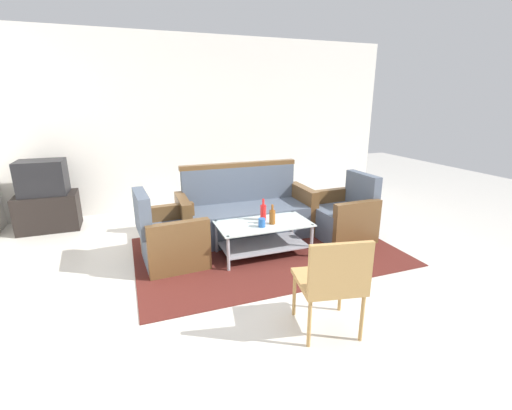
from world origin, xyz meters
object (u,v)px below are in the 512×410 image
object	(u,v)px
bottle_brown	(272,217)
television	(42,177)
armchair_left	(170,239)
tv_stand	(48,212)
wicker_chair	(333,278)
cup	(262,223)
coffee_table	(263,234)
armchair_right	(343,217)
bottle_red	(263,212)
couch	(245,214)

from	to	relation	value
bottle_brown	television	world-z (taller)	television
armchair_left	tv_stand	bearing A→B (deg)	-142.77
armchair_left	bottle_brown	distance (m)	1.20
armchair_left	wicker_chair	xyz separation A→B (m)	(1.01, -1.76, 0.21)
cup	tv_stand	world-z (taller)	tv_stand
tv_stand	armchair_left	bearing A→B (deg)	-49.09
coffee_table	cup	world-z (taller)	cup
armchair_right	television	bearing A→B (deg)	63.82
armchair_right	tv_stand	bearing A→B (deg)	63.85
armchair_left	tv_stand	world-z (taller)	armchair_left
bottle_red	cup	bearing A→B (deg)	-115.20
bottle_red	bottle_brown	bearing A→B (deg)	-74.51
cup	wicker_chair	world-z (taller)	wicker_chair
bottle_red	coffee_table	bearing A→B (deg)	-110.49
coffee_table	television	world-z (taller)	television
bottle_red	television	distance (m)	3.17
coffee_table	bottle_red	world-z (taller)	bottle_red
armchair_left	coffee_table	xyz separation A→B (m)	(1.07, -0.19, -0.02)
bottle_brown	television	bearing A→B (deg)	143.20
armchair_left	bottle_red	size ratio (longest dim) A/B	3.24
coffee_table	cup	size ratio (longest dim) A/B	11.00
couch	armchair_left	size ratio (longest dim) A/B	2.13
couch	coffee_table	bearing A→B (deg)	90.12
wicker_chair	couch	bearing A→B (deg)	99.37
tv_stand	wicker_chair	distance (m)	4.30
wicker_chair	coffee_table	bearing A→B (deg)	98.95
armchair_right	television	size ratio (longest dim) A/B	1.39
armchair_left	wicker_chair	world-z (taller)	armchair_left
armchair_right	coffee_table	size ratio (longest dim) A/B	0.77
couch	bottle_red	size ratio (longest dim) A/B	6.89
couch	bottle_brown	bearing A→B (deg)	96.66
armchair_left	bottle_red	xyz separation A→B (m)	(1.10, -0.08, 0.22)
cup	tv_stand	distance (m)	3.22
bottle_brown	tv_stand	bearing A→B (deg)	143.24
bottle_brown	wicker_chair	distance (m)	1.52
armchair_right	armchair_left	bearing A→B (deg)	87.99
armchair_right	cup	size ratio (longest dim) A/B	8.50
couch	cup	world-z (taller)	couch
bottle_red	tv_stand	world-z (taller)	bottle_red
bottle_red	armchair_right	bearing A→B (deg)	2.85
couch	armchair_left	world-z (taller)	couch
bottle_red	tv_stand	size ratio (longest dim) A/B	0.33
armchair_right	wicker_chair	size ratio (longest dim) A/B	1.01
couch	bottle_red	bearing A→B (deg)	93.77
armchair_right	bottle_red	xyz separation A→B (m)	(-1.19, -0.06, 0.22)
armchair_right	tv_stand	xyz separation A→B (m)	(-3.78, 1.75, -0.03)
tv_stand	television	xyz separation A→B (m)	(0.00, 0.00, 0.50)
bottle_red	cup	distance (m)	0.25
television	bottle_red	bearing A→B (deg)	146.93
coffee_table	bottle_brown	bearing A→B (deg)	-38.70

